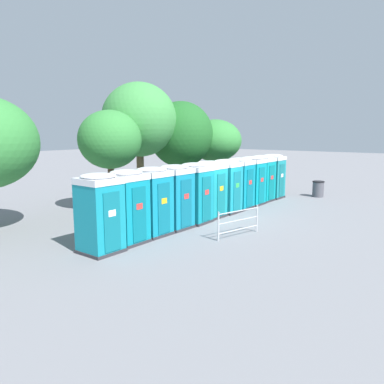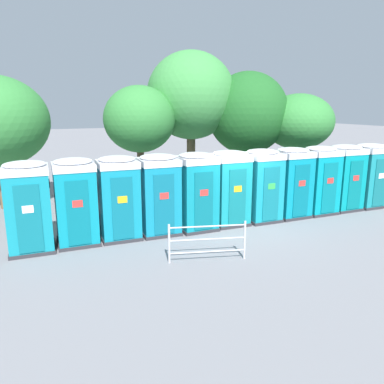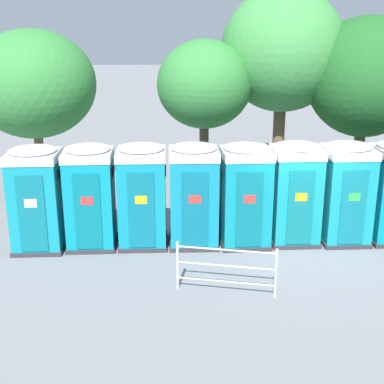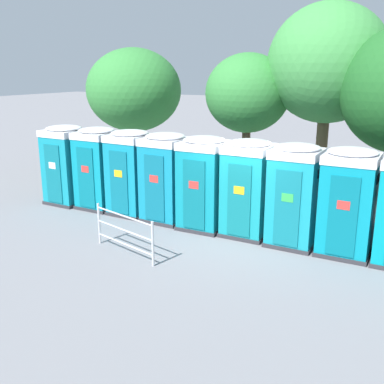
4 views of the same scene
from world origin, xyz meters
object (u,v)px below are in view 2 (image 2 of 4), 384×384
at_px(portapotty_3, 159,194).
at_px(portapotty_5, 229,187).
at_px(portapotty_0, 29,206).
at_px(street_tree_2, 139,120).
at_px(portapotty_8, 319,180).
at_px(portapotty_9, 344,177).
at_px(portapotty_10, 369,175).
at_px(street_tree_1, 191,96).
at_px(event_barrier, 207,240).
at_px(portapotty_4, 196,191).
at_px(street_tree_4, 248,114).
at_px(portapotty_6, 262,185).
at_px(portapotty_7, 291,182).
at_px(portapotty_2, 119,197).
at_px(portapotty_1, 76,201).
at_px(street_tree_0, 298,122).

relative_size(portapotty_3, portapotty_5, 1.00).
xyz_separation_m(portapotty_0, street_tree_2, (4.44, 4.45, 2.14)).
distance_m(portapotty_5, portapotty_8, 3.76).
distance_m(portapotty_9, portapotty_10, 1.26).
relative_size(portapotty_0, street_tree_1, 0.40).
height_order(portapotty_9, event_barrier, portapotty_9).
bearing_deg(portapotty_9, portapotty_5, 178.79).
bearing_deg(portapotty_4, street_tree_4, 43.51).
relative_size(portapotty_0, event_barrier, 1.28).
relative_size(portapotty_4, event_barrier, 1.28).
bearing_deg(portapotty_3, street_tree_4, 35.94).
bearing_deg(portapotty_4, portapotty_6, -0.60).
xyz_separation_m(portapotty_9, event_barrier, (-7.08, -2.51, -0.72)).
bearing_deg(portapotty_7, portapotty_0, 179.28).
relative_size(portapotty_2, street_tree_4, 0.46).
relative_size(portapotty_1, portapotty_2, 1.00).
height_order(portapotty_8, street_tree_4, street_tree_4).
height_order(portapotty_2, portapotty_5, same).
relative_size(portapotty_2, portapotty_4, 1.00).
distance_m(street_tree_2, event_barrier, 7.63).
bearing_deg(portapotty_0, portapotty_8, -0.78).
height_order(portapotty_10, event_barrier, portapotty_10).
relative_size(portapotty_6, event_barrier, 1.28).
relative_size(portapotty_0, portapotty_9, 1.00).
bearing_deg(portapotty_4, portapotty_3, 176.19).
bearing_deg(street_tree_1, portapotty_5, -98.23).
relative_size(portapotty_4, portapotty_6, 1.00).
bearing_deg(portapotty_1, street_tree_0, 16.91).
bearing_deg(portapotty_3, portapotty_4, -3.81).
bearing_deg(portapotty_9, portapotty_7, 179.78).
bearing_deg(portapotty_0, street_tree_1, 35.57).
xyz_separation_m(portapotty_2, portapotty_7, (6.27, -0.17, -0.00)).
bearing_deg(portapotty_7, street_tree_0, 49.64).
height_order(portapotty_5, street_tree_1, street_tree_1).
height_order(portapotty_4, portapotty_6, same).
bearing_deg(portapotty_3, street_tree_2, 81.39).
xyz_separation_m(portapotty_4, event_barrier, (-0.80, -2.55, -0.72)).
bearing_deg(portapotty_0, portapotty_4, -0.90).
relative_size(portapotty_3, portapotty_9, 1.00).
height_order(portapotty_5, portapotty_9, same).
height_order(portapotty_3, portapotty_9, same).
height_order(portapotty_3, street_tree_2, street_tree_2).
relative_size(portapotty_7, event_barrier, 1.28).
bearing_deg(street_tree_4, portapotty_10, -54.17).
bearing_deg(portapotty_6, portapotty_4, 179.40).
height_order(portapotty_4, street_tree_2, street_tree_2).
height_order(portapotty_4, street_tree_0, street_tree_0).
bearing_deg(portapotty_5, street_tree_0, 31.23).
relative_size(portapotty_3, portapotty_10, 1.00).
distance_m(portapotty_5, street_tree_0, 6.55).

